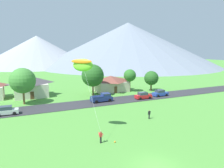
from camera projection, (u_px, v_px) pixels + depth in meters
ground_plane at (155, 167)px, 22.50m from camera, size 400.00×400.00×0.00m
road_strip at (81, 104)px, 47.88m from camera, size 160.00×6.91×0.08m
mountain_far_west_ridge at (37, 51)px, 152.19m from camera, size 79.69×79.69×22.04m
mountain_far_east_ridge at (128, 44)px, 157.51m from camera, size 132.41×132.41×31.93m
house_leftmost at (110, 83)px, 62.92m from camera, size 10.08×8.17×4.61m
house_right_center at (31, 86)px, 55.49m from camera, size 8.88×8.02×5.48m
tree_near_left at (23, 81)px, 47.13m from camera, size 5.78×5.78×8.40m
tree_left_of_center at (130, 76)px, 61.28m from camera, size 3.63×3.63×6.71m
tree_center at (93, 76)px, 55.77m from camera, size 6.01×6.01×8.57m
tree_right_of_center at (151, 78)px, 62.64m from camera, size 4.27×4.27×6.08m
parked_car_silver_west_end at (7, 111)px, 40.09m from camera, size 4.27×2.21×1.68m
parked_car_red_mid_west at (143, 96)px, 52.93m from camera, size 4.28×2.23×1.68m
parked_car_blue_mid_east at (160, 93)px, 55.96m from camera, size 4.22×2.12×1.68m
pickup_truck_navy_west_side at (102, 98)px, 49.97m from camera, size 5.25×2.43×1.99m
kite_flyer_with_kite at (83, 66)px, 30.05m from camera, size 3.24×6.18×11.30m
watcher_person at (149, 114)px, 37.80m from camera, size 0.56×0.24×1.68m
soccer_ball at (115, 142)px, 28.34m from camera, size 0.24×0.24×0.24m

